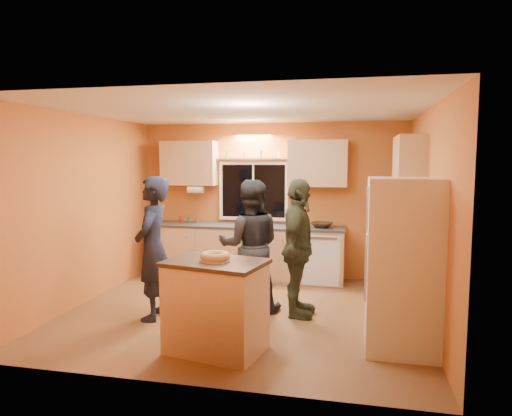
% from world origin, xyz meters
% --- Properties ---
extents(ground, '(4.50, 4.50, 0.00)m').
position_xyz_m(ground, '(0.00, 0.00, 0.00)').
color(ground, brown).
rests_on(ground, ground).
extents(room_shell, '(4.54, 4.04, 2.61)m').
position_xyz_m(room_shell, '(0.12, 0.41, 1.62)').
color(room_shell, '#B1702D').
rests_on(room_shell, ground).
extents(back_counter, '(4.23, 0.62, 0.90)m').
position_xyz_m(back_counter, '(0.01, 1.70, 0.45)').
color(back_counter, tan).
rests_on(back_counter, ground).
extents(right_counter, '(0.62, 1.84, 0.90)m').
position_xyz_m(right_counter, '(1.95, 0.50, 0.45)').
color(right_counter, tan).
rests_on(right_counter, ground).
extents(refrigerator, '(0.72, 0.70, 1.80)m').
position_xyz_m(refrigerator, '(1.89, -0.80, 0.90)').
color(refrigerator, silver).
rests_on(refrigerator, ground).
extents(island, '(1.11, 0.86, 0.96)m').
position_xyz_m(island, '(0.01, -1.25, 0.49)').
color(island, tan).
rests_on(island, ground).
extents(bundt_pastry, '(0.31, 0.31, 0.09)m').
position_xyz_m(bundt_pastry, '(0.01, -1.25, 1.00)').
color(bundt_pastry, tan).
rests_on(bundt_pastry, island).
extents(person_left, '(0.50, 0.69, 1.78)m').
position_xyz_m(person_left, '(-1.05, -0.44, 0.89)').
color(person_left, black).
rests_on(person_left, ground).
extents(person_center, '(0.95, 0.81, 1.73)m').
position_xyz_m(person_center, '(0.07, 0.11, 0.86)').
color(person_center, black).
rests_on(person_center, ground).
extents(person_right, '(0.46, 1.04, 1.75)m').
position_xyz_m(person_right, '(0.71, 0.01, 0.88)').
color(person_right, '#2B3220').
rests_on(person_right, ground).
extents(mixing_bowl, '(0.43, 0.43, 0.08)m').
position_xyz_m(mixing_bowl, '(0.89, 1.68, 0.94)').
color(mixing_bowl, black).
rests_on(mixing_bowl, back_counter).
extents(utensil_crock, '(0.14, 0.14, 0.17)m').
position_xyz_m(utensil_crock, '(-0.18, 1.71, 0.99)').
color(utensil_crock, beige).
rests_on(utensil_crock, back_counter).
extents(potted_plant, '(0.34, 0.30, 0.33)m').
position_xyz_m(potted_plant, '(2.02, -0.18, 1.07)').
color(potted_plant, gray).
rests_on(potted_plant, right_counter).
extents(red_box, '(0.17, 0.14, 0.07)m').
position_xyz_m(red_box, '(1.88, 0.54, 0.94)').
color(red_box, '#B1241B').
rests_on(red_box, right_counter).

